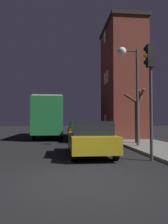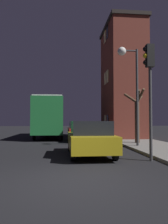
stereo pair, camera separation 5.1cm
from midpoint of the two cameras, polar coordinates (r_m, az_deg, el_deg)
ground_plane at (r=5.96m, az=-1.73°, el=-17.50°), size 120.00×120.00×0.00m
brick_building at (r=20.19m, az=9.90°, el=8.12°), size 3.19×5.68×10.10m
streetlamp at (r=13.19m, az=11.60°, el=10.19°), size 1.22×0.50×5.73m
traffic_light at (r=9.09m, az=16.68°, el=8.68°), size 0.43×0.24×4.59m
bare_tree at (r=14.72m, az=13.63°, el=-0.43°), size 1.44×1.76×3.60m
bus at (r=21.11m, az=-8.91°, el=-0.78°), size 2.42×9.60×3.55m
car_near_lane at (r=9.94m, az=1.49°, el=-6.74°), size 1.86×4.28×1.55m
car_mid_lane at (r=17.04m, az=-1.18°, el=-4.94°), size 1.78×3.95×1.52m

